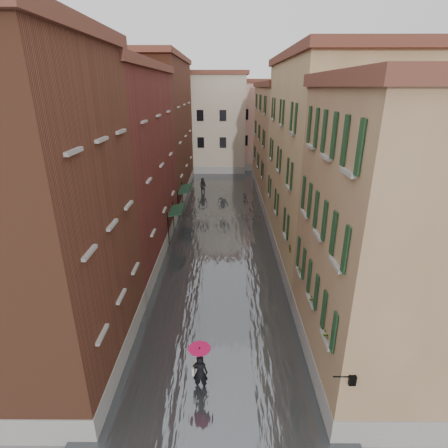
{
  "coord_description": "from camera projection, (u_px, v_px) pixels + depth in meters",
  "views": [
    {
      "loc": [
        0.4,
        -14.37,
        11.49
      ],
      "look_at": [
        0.29,
        7.22,
        3.0
      ],
      "focal_mm": 28.0,
      "sensor_mm": 36.0,
      "label": 1
    }
  ],
  "objects": [
    {
      "name": "ground",
      "position": [
        218.0,
        332.0,
        17.58
      ],
      "size": [
        120.0,
        120.0,
        0.0
      ],
      "primitive_type": "plane",
      "color": "#5C5D5F",
      "rests_on": "ground"
    },
    {
      "name": "floodwater",
      "position": [
        221.0,
        231.0,
        29.64
      ],
      "size": [
        10.0,
        60.0,
        0.2
      ],
      "primitive_type": "cube",
      "color": "#494D51",
      "rests_on": "ground"
    },
    {
      "name": "building_left_near",
      "position": [
        33.0,
        227.0,
        13.38
      ],
      "size": [
        6.0,
        8.0,
        13.0
      ],
      "primitive_type": "cube",
      "color": "brown",
      "rests_on": "ground"
    },
    {
      "name": "building_left_mid",
      "position": [
        117.0,
        170.0,
        23.71
      ],
      "size": [
        6.0,
        14.0,
        12.5
      ],
      "primitive_type": "cube",
      "color": "maroon",
      "rests_on": "ground"
    },
    {
      "name": "building_left_far",
      "position": [
        157.0,
        132.0,
        37.39
      ],
      "size": [
        6.0,
        16.0,
        14.0
      ],
      "primitive_type": "cube",
      "color": "brown",
      "rests_on": "ground"
    },
    {
      "name": "building_right_near",
      "position": [
        395.0,
        245.0,
        13.58
      ],
      "size": [
        6.0,
        8.0,
        11.5
      ],
      "primitive_type": "cube",
      "color": "#8F684A",
      "rests_on": "ground"
    },
    {
      "name": "building_right_mid",
      "position": [
        324.0,
        166.0,
        23.54
      ],
      "size": [
        6.0,
        14.0,
        13.0
      ],
      "primitive_type": "cube",
      "color": "tan",
      "rests_on": "ground"
    },
    {
      "name": "building_right_far",
      "position": [
        287.0,
        144.0,
        37.78
      ],
      "size": [
        6.0,
        16.0,
        11.5
      ],
      "primitive_type": "cube",
      "color": "#8F684A",
      "rests_on": "ground"
    },
    {
      "name": "building_end_cream",
      "position": [
        203.0,
        124.0,
        50.58
      ],
      "size": [
        12.0,
        9.0,
        13.0
      ],
      "primitive_type": "cube",
      "color": "#B6AA90",
      "rests_on": "ground"
    },
    {
      "name": "building_end_pink",
      "position": [
        263.0,
        126.0,
        52.58
      ],
      "size": [
        10.0,
        9.0,
        12.0
      ],
      "primitive_type": "cube",
      "color": "tan",
      "rests_on": "ground"
    },
    {
      "name": "awning_near",
      "position": [
        176.0,
        211.0,
        27.29
      ],
      "size": [
        1.09,
        2.74,
        2.8
      ],
      "color": "#163220",
      "rests_on": "ground"
    },
    {
      "name": "awning_far",
      "position": [
        185.0,
        189.0,
        32.93
      ],
      "size": [
        1.09,
        3.25,
        2.8
      ],
      "color": "#163220",
      "rests_on": "ground"
    },
    {
      "name": "wall_lantern",
      "position": [
        351.0,
        379.0,
        10.88
      ],
      "size": [
        0.71,
        0.22,
        0.35
      ],
      "color": "black",
      "rests_on": "ground"
    },
    {
      "name": "window_planters",
      "position": [
        309.0,
        278.0,
        15.62
      ],
      "size": [
        0.59,
        8.3,
        0.84
      ],
      "color": "brown",
      "rests_on": "ground"
    },
    {
      "name": "pedestrian_main",
      "position": [
        200.0,
        365.0,
        13.81
      ],
      "size": [
        0.91,
        0.91,
        2.06
      ],
      "color": "black",
      "rests_on": "ground"
    },
    {
      "name": "pedestrian_far",
      "position": [
        203.0,
        186.0,
        39.86
      ],
      "size": [
        1.1,
        1.0,
        1.85
      ],
      "primitive_type": "imported",
      "rotation": [
        0.0,
        0.0,
        -0.41
      ],
      "color": "black",
      "rests_on": "ground"
    }
  ]
}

